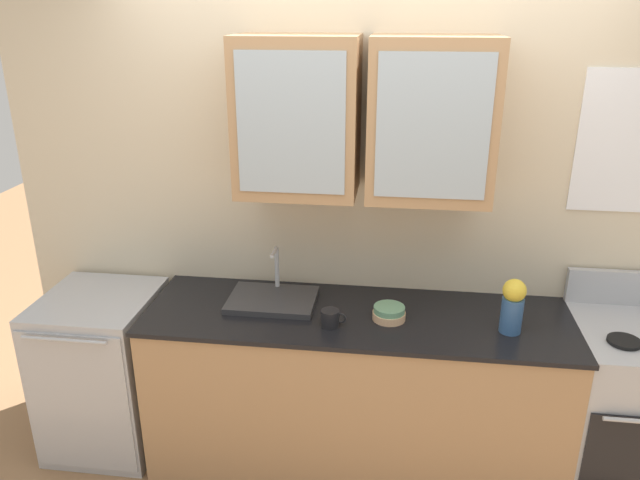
{
  "coord_description": "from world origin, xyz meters",
  "views": [
    {
      "loc": [
        0.17,
        -2.7,
        2.32
      ],
      "look_at": [
        -0.18,
        0.0,
        1.27
      ],
      "focal_mm": 34.4,
      "sensor_mm": 36.0,
      "label": 1
    }
  ],
  "objects_px": {
    "sink_faucet": "(273,299)",
    "cup_near_sink": "(330,318)",
    "dishwasher": "(105,371)",
    "stove_range": "(632,410)",
    "vase": "(513,305)",
    "bowl_stack": "(389,313)"
  },
  "relations": [
    {
      "from": "sink_faucet",
      "to": "cup_near_sink",
      "type": "relative_size",
      "value": 3.66
    },
    {
      "from": "sink_faucet",
      "to": "dishwasher",
      "type": "xyz_separation_m",
      "value": [
        -0.93,
        -0.08,
        -0.46
      ]
    },
    {
      "from": "stove_range",
      "to": "sink_faucet",
      "type": "height_order",
      "value": "sink_faucet"
    },
    {
      "from": "vase",
      "to": "bowl_stack",
      "type": "bearing_deg",
      "value": 175.41
    },
    {
      "from": "vase",
      "to": "stove_range",
      "type": "bearing_deg",
      "value": 6.61
    },
    {
      "from": "bowl_stack",
      "to": "cup_near_sink",
      "type": "relative_size",
      "value": 1.32
    },
    {
      "from": "dishwasher",
      "to": "vase",
      "type": "bearing_deg",
      "value": -1.93
    },
    {
      "from": "bowl_stack",
      "to": "dishwasher",
      "type": "xyz_separation_m",
      "value": [
        -1.53,
        0.03,
        -0.48
      ]
    },
    {
      "from": "sink_faucet",
      "to": "cup_near_sink",
      "type": "distance_m",
      "value": 0.39
    },
    {
      "from": "sink_faucet",
      "to": "vase",
      "type": "bearing_deg",
      "value": -7.27
    },
    {
      "from": "sink_faucet",
      "to": "vase",
      "type": "distance_m",
      "value": 1.18
    },
    {
      "from": "cup_near_sink",
      "to": "dishwasher",
      "type": "relative_size",
      "value": 0.14
    },
    {
      "from": "cup_near_sink",
      "to": "dishwasher",
      "type": "height_order",
      "value": "cup_near_sink"
    },
    {
      "from": "stove_range",
      "to": "cup_near_sink",
      "type": "xyz_separation_m",
      "value": [
        -1.49,
        -0.13,
        0.48
      ]
    },
    {
      "from": "vase",
      "to": "dishwasher",
      "type": "height_order",
      "value": "vase"
    },
    {
      "from": "stove_range",
      "to": "vase",
      "type": "height_order",
      "value": "vase"
    },
    {
      "from": "stove_range",
      "to": "bowl_stack",
      "type": "relative_size",
      "value": 6.63
    },
    {
      "from": "stove_range",
      "to": "sink_faucet",
      "type": "distance_m",
      "value": 1.87
    },
    {
      "from": "sink_faucet",
      "to": "bowl_stack",
      "type": "height_order",
      "value": "sink_faucet"
    },
    {
      "from": "stove_range",
      "to": "sink_faucet",
      "type": "bearing_deg",
      "value": 177.68
    },
    {
      "from": "sink_faucet",
      "to": "vase",
      "type": "xyz_separation_m",
      "value": [
        1.16,
        -0.15,
        0.12
      ]
    },
    {
      "from": "stove_range",
      "to": "cup_near_sink",
      "type": "bearing_deg",
      "value": -174.85
    }
  ]
}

